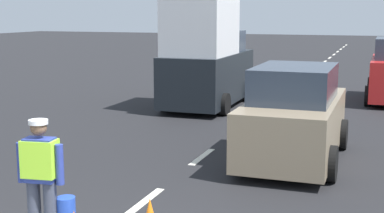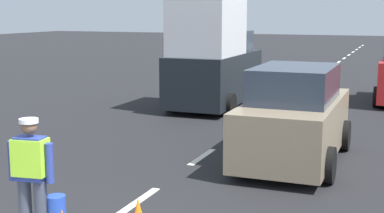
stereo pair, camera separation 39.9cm
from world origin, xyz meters
TOP-DOWN VIEW (x-y plane):
  - ground_plane at (0.00, 21.00)m, footprint 96.00×96.00m
  - lane_center_line at (0.00, 25.20)m, footprint 0.14×46.40m
  - road_worker at (-0.67, 0.91)m, footprint 0.75×0.44m
  - delivery_truck at (-1.85, 11.68)m, footprint 2.16×4.60m
  - car_outgoing_ahead at (1.88, 6.12)m, footprint 1.99×4.19m

SIDE VIEW (x-z plane):
  - ground_plane at x=0.00m, z-range 0.00..0.00m
  - lane_center_line at x=0.00m, z-range 0.00..0.01m
  - car_outgoing_ahead at x=1.88m, z-range -0.07..1.92m
  - road_worker at x=-0.67m, z-range 0.10..1.77m
  - delivery_truck at x=-1.85m, z-range -0.16..3.38m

